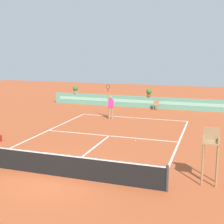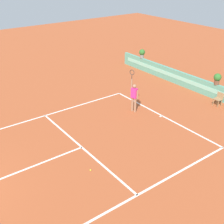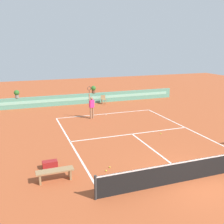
% 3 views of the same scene
% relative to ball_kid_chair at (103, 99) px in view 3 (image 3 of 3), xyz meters
% --- Properties ---
extents(ground_plane, '(60.00, 60.00, 0.00)m').
position_rel_ball_kid_chair_xyz_m(ground_plane, '(-1.08, -9.66, -0.48)').
color(ground_plane, '#A84C28').
extents(court_lines, '(8.32, 11.94, 0.01)m').
position_rel_ball_kid_chair_xyz_m(court_lines, '(-1.08, -8.94, -0.47)').
color(court_lines, white).
rests_on(court_lines, ground).
extents(net, '(8.92, 0.10, 1.00)m').
position_rel_ball_kid_chair_xyz_m(net, '(-1.08, -15.66, 0.03)').
color(net, '#333333').
rests_on(net, ground).
extents(back_wall_barrier, '(18.00, 0.21, 1.00)m').
position_rel_ball_kid_chair_xyz_m(back_wall_barrier, '(-1.08, 0.73, 0.02)').
color(back_wall_barrier, '#599E84').
rests_on(back_wall_barrier, ground).
extents(ball_kid_chair, '(0.44, 0.44, 0.85)m').
position_rel_ball_kid_chair_xyz_m(ball_kid_chair, '(0.00, 0.00, 0.00)').
color(ball_kid_chair, '#99754C').
rests_on(ball_kid_chair, ground).
extents(bench_courtside, '(1.60, 0.44, 0.51)m').
position_rel_ball_kid_chair_xyz_m(bench_courtside, '(-6.72, -13.70, -0.10)').
color(bench_courtside, '#99754C').
rests_on(bench_courtside, ground).
extents(gear_bag, '(0.70, 0.36, 0.36)m').
position_rel_ball_kid_chair_xyz_m(gear_bag, '(-6.77, -12.39, -0.30)').
color(gear_bag, maroon).
rests_on(gear_bag, ground).
extents(tennis_player, '(0.60, 0.31, 2.58)m').
position_rel_ball_kid_chair_xyz_m(tennis_player, '(-2.54, -4.74, 0.57)').
color(tennis_player, '#9E7051').
rests_on(tennis_player, ground).
extents(tennis_ball_near_baseline, '(0.07, 0.07, 0.07)m').
position_rel_ball_kid_chair_xyz_m(tennis_ball_near_baseline, '(-4.10, -13.35, -0.44)').
color(tennis_ball_near_baseline, '#CCE033').
rests_on(tennis_ball_near_baseline, ground).
extents(tennis_ball_mid_court, '(0.07, 0.07, 0.07)m').
position_rel_ball_kid_chair_xyz_m(tennis_ball_mid_court, '(0.69, -9.90, -0.44)').
color(tennis_ball_mid_court, '#CCE033').
rests_on(tennis_ball_mid_court, ground).
extents(tennis_ball_by_sideline, '(0.07, 0.07, 0.07)m').
position_rel_ball_kid_chair_xyz_m(tennis_ball_by_sideline, '(-4.38, -13.63, -0.44)').
color(tennis_ball_by_sideline, '#CCE033').
rests_on(tennis_ball_by_sideline, ground).
extents(potted_plant_far_left, '(0.48, 0.48, 0.72)m').
position_rel_ball_kid_chair_xyz_m(potted_plant_far_left, '(-7.99, 0.73, 0.93)').
color(potted_plant_far_left, gray).
rests_on(potted_plant_far_left, back_wall_barrier).
extents(potted_plant_centre, '(0.48, 0.48, 0.72)m').
position_rel_ball_kid_chair_xyz_m(potted_plant_centre, '(-0.80, 0.73, 0.93)').
color(potted_plant_centre, brown).
rests_on(potted_plant_centre, back_wall_barrier).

